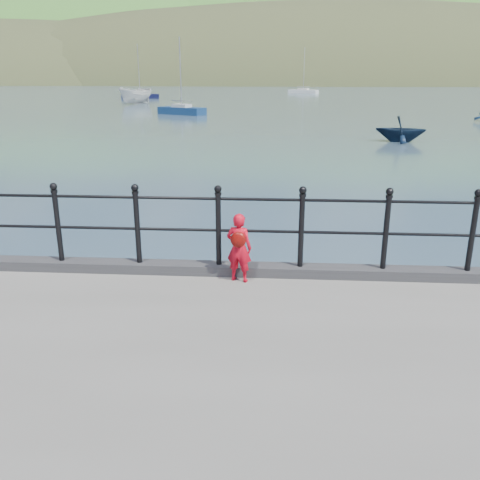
# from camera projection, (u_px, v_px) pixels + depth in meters

# --- Properties ---
(ground) EXTENTS (600.00, 600.00, 0.00)m
(ground) POSITION_uv_depth(u_px,v_px,m) (259.00, 329.00, 8.02)
(ground) COLOR #2D4251
(ground) RESTS_ON ground
(kerb) EXTENTS (60.00, 0.30, 0.15)m
(kerb) POSITION_uv_depth(u_px,v_px,m) (259.00, 270.00, 7.54)
(kerb) COLOR #28282B
(kerb) RESTS_ON quay
(railing) EXTENTS (18.11, 0.11, 1.20)m
(railing) POSITION_uv_depth(u_px,v_px,m) (260.00, 221.00, 7.30)
(railing) COLOR black
(railing) RESTS_ON kerb
(far_shore) EXTENTS (830.00, 200.00, 156.00)m
(far_shore) POSITION_uv_depth(u_px,v_px,m) (357.00, 132.00, 239.39)
(far_shore) COLOR #333A21
(far_shore) RESTS_ON ground
(child) EXTENTS (0.42, 0.35, 1.00)m
(child) POSITION_uv_depth(u_px,v_px,m) (239.00, 247.00, 7.17)
(child) COLOR red
(child) RESTS_ON quay
(launch_white) EXTENTS (4.55, 5.85, 2.14)m
(launch_white) POSITION_uv_depth(u_px,v_px,m) (136.00, 96.00, 65.46)
(launch_white) COLOR silver
(launch_white) RESTS_ON ground
(launch_navy) EXTENTS (3.25, 2.95, 1.49)m
(launch_navy) POSITION_uv_depth(u_px,v_px,m) (401.00, 129.00, 29.63)
(launch_navy) COLOR #0E1C32
(launch_navy) RESTS_ON ground
(sailboat_left) EXTENTS (6.09, 3.17, 8.32)m
(sailboat_left) POSITION_uv_depth(u_px,v_px,m) (140.00, 96.00, 80.11)
(sailboat_left) COLOR black
(sailboat_left) RESTS_ON ground
(sailboat_port) EXTENTS (5.04, 3.76, 7.27)m
(sailboat_port) POSITION_uv_depth(u_px,v_px,m) (182.00, 111.00, 49.29)
(sailboat_port) COLOR navy
(sailboat_port) RESTS_ON ground
(sailboat_deep) EXTENTS (6.06, 4.18, 8.74)m
(sailboat_deep) POSITION_uv_depth(u_px,v_px,m) (303.00, 92.00, 100.17)
(sailboat_deep) COLOR white
(sailboat_deep) RESTS_ON ground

